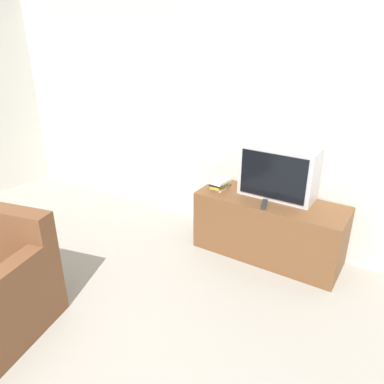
# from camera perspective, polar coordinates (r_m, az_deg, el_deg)

# --- Properties ---
(wall_back) EXTENTS (9.00, 0.06, 2.60)m
(wall_back) POSITION_cam_1_polar(r_m,az_deg,el_deg) (4.06, 3.90, 11.72)
(wall_back) COLOR silver
(wall_back) RESTS_ON ground_plane
(tv_stand) EXTENTS (1.44, 0.53, 0.62)m
(tv_stand) POSITION_cam_1_polar(r_m,az_deg,el_deg) (3.83, 11.57, -5.38)
(tv_stand) COLOR brown
(tv_stand) RESTS_ON ground_plane
(television) EXTENTS (0.72, 0.31, 0.52)m
(television) POSITION_cam_1_polar(r_m,az_deg,el_deg) (3.69, 13.04, 3.03)
(television) COLOR silver
(television) RESTS_ON tv_stand
(book_stack) EXTENTS (0.18, 0.24, 0.11)m
(book_stack) POSITION_cam_1_polar(r_m,az_deg,el_deg) (3.85, 4.17, 1.27)
(book_stack) COLOR silver
(book_stack) RESTS_ON tv_stand
(remote_on_stand) EXTENTS (0.10, 0.20, 0.02)m
(remote_on_stand) POSITION_cam_1_polar(r_m,az_deg,el_deg) (3.56, 10.95, -1.87)
(remote_on_stand) COLOR #2D2D2D
(remote_on_stand) RESTS_ON tv_stand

